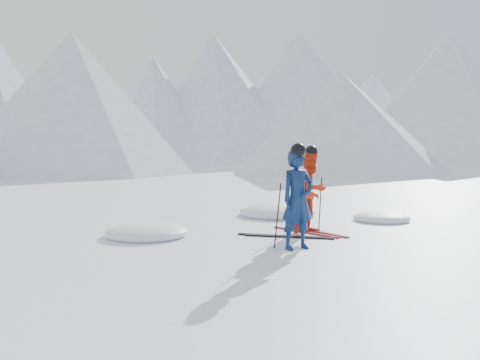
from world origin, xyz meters
name	(u,v)px	position (x,y,z in m)	size (l,w,h in m)	color
ground	(345,236)	(0.00, 0.00, 0.00)	(160.00, 160.00, 0.00)	white
mountain_range	(185,89)	(5.71, 35.31, 6.72)	(106.15, 62.94, 15.53)	#B2BCD1
skier_blue	(298,200)	(-1.43, -0.79, 0.84)	(0.61, 0.40, 1.68)	#0C214C
skier_red	(311,192)	(-0.45, 0.58, 0.82)	(0.80, 0.62, 1.64)	red
pole_blue_left	(278,216)	(-1.73, -0.64, 0.56)	(0.02, 0.02, 1.12)	black
pole_blue_right	(304,214)	(-1.18, -0.54, 0.56)	(0.02, 0.02, 1.12)	black
pole_red_left	(292,205)	(-0.75, 0.83, 0.55)	(0.02, 0.02, 1.09)	black
pole_red_right	(320,204)	(-0.15, 0.73, 0.55)	(0.02, 0.02, 1.09)	black
ski_worn_left	(305,232)	(-0.57, 0.58, 0.01)	(0.09, 1.70, 0.03)	black
ski_worn_right	(316,231)	(-0.33, 0.58, 0.01)	(0.09, 1.70, 0.03)	black
ski_loose_a	(281,236)	(-1.21, 0.36, 0.01)	(0.09, 1.70, 0.03)	black
ski_loose_b	(289,237)	(-1.11, 0.21, 0.01)	(0.09, 1.70, 0.03)	black
snow_lumps	(261,222)	(-0.81, 2.26, 0.00)	(6.93, 3.55, 0.42)	white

